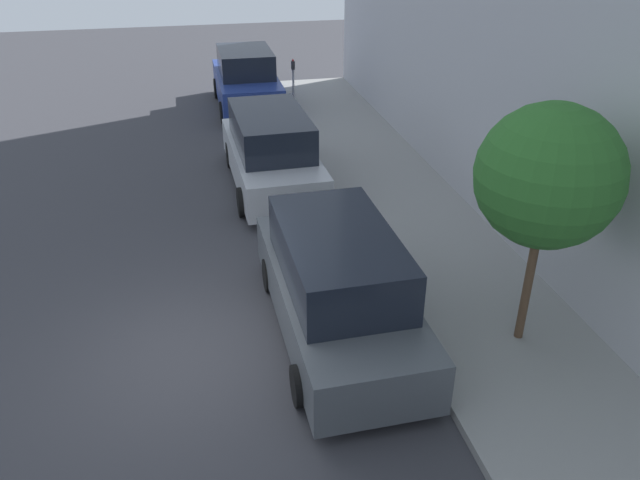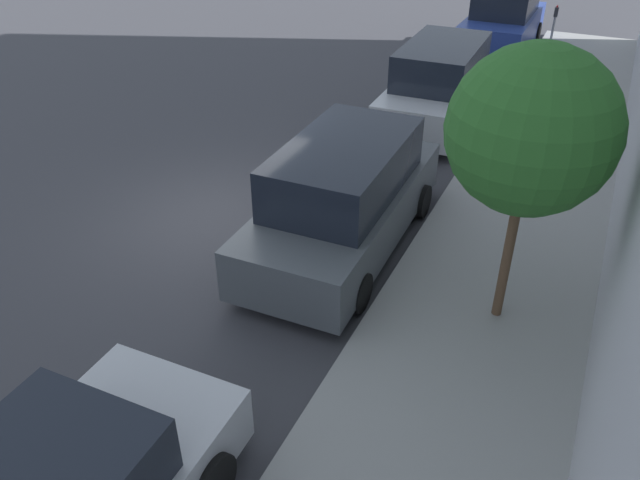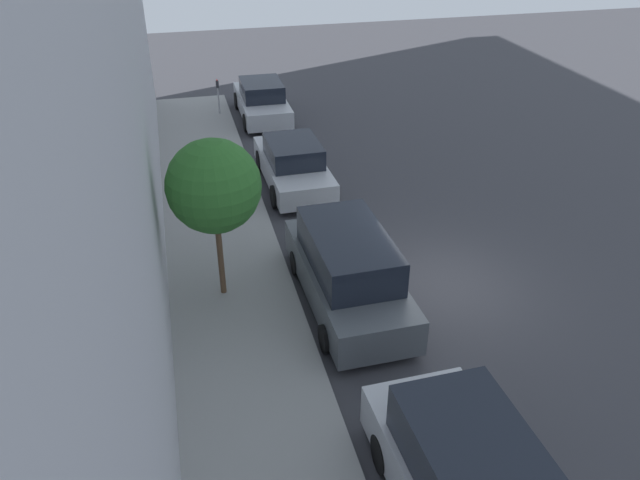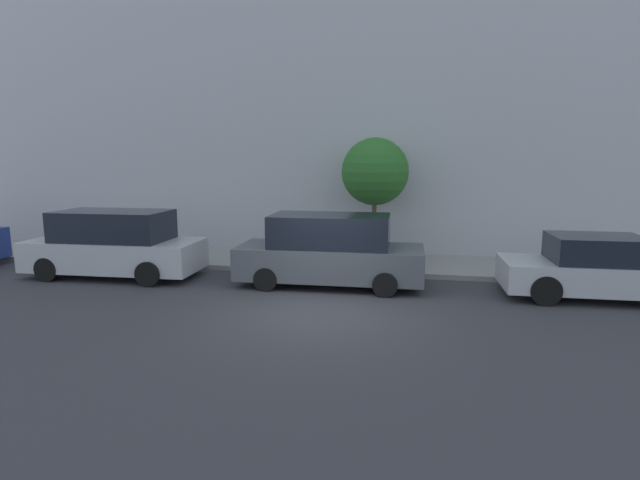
{
  "view_description": "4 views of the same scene",
  "coord_description": "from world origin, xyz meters",
  "px_view_note": "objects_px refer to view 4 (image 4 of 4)",
  "views": [
    {
      "loc": [
        0.33,
        -8.06,
        6.39
      ],
      "look_at": [
        2.4,
        1.53,
        1.0
      ],
      "focal_mm": 35.0,
      "sensor_mm": 36.0,
      "label": 1
    },
    {
      "loc": [
        5.88,
        -8.21,
        5.88
      ],
      "look_at": [
        2.63,
        -1.32,
        1.0
      ],
      "focal_mm": 35.0,
      "sensor_mm": 36.0,
      "label": 2
    },
    {
      "loc": [
        5.88,
        11.6,
        8.87
      ],
      "look_at": [
        2.71,
        -1.21,
        1.0
      ],
      "focal_mm": 35.0,
      "sensor_mm": 36.0,
      "label": 3
    },
    {
      "loc": [
        -10.49,
        -2.03,
        3.38
      ],
      "look_at": [
        3.68,
        0.65,
        1.0
      ],
      "focal_mm": 28.0,
      "sensor_mm": 36.0,
      "label": 4
    }
  ],
  "objects_px": {
    "parked_sedan_second": "(598,269)",
    "street_tree": "(375,172)",
    "parked_minivan_fourth": "(115,245)",
    "parked_minivan_third": "(330,251)"
  },
  "relations": [
    {
      "from": "parked_sedan_second",
      "to": "street_tree",
      "type": "bearing_deg",
      "value": 62.9
    },
    {
      "from": "parked_sedan_second",
      "to": "street_tree",
      "type": "xyz_separation_m",
      "value": [
        2.89,
        5.65,
        2.23
      ]
    },
    {
      "from": "parked_sedan_second",
      "to": "street_tree",
      "type": "distance_m",
      "value": 6.72
    },
    {
      "from": "street_tree",
      "to": "parked_sedan_second",
      "type": "bearing_deg",
      "value": -117.1
    },
    {
      "from": "parked_minivan_fourth",
      "to": "street_tree",
      "type": "relative_size",
      "value": 1.28
    },
    {
      "from": "parked_minivan_fourth",
      "to": "parked_minivan_third",
      "type": "bearing_deg",
      "value": -88.45
    },
    {
      "from": "parked_minivan_third",
      "to": "street_tree",
      "type": "distance_m",
      "value": 3.59
    },
    {
      "from": "parked_minivan_third",
      "to": "street_tree",
      "type": "xyz_separation_m",
      "value": [
        2.81,
        -0.93,
        2.03
      ]
    },
    {
      "from": "parked_minivan_third",
      "to": "parked_minivan_fourth",
      "type": "bearing_deg",
      "value": 91.55
    },
    {
      "from": "parked_sedan_second",
      "to": "parked_minivan_fourth",
      "type": "height_order",
      "value": "parked_minivan_fourth"
    }
  ]
}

